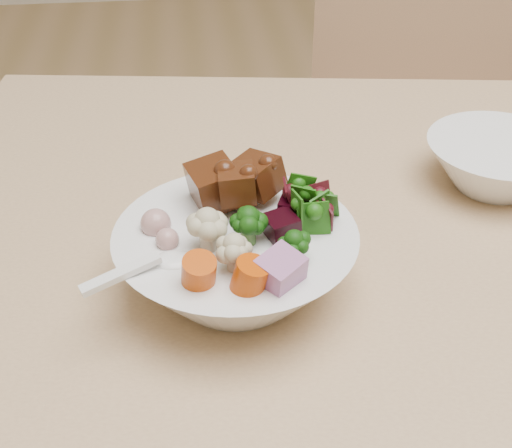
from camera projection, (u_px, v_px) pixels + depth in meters
name	position (u px, v px, depth m)	size (l,w,h in m)	color
chair_far	(425.00, 121.00, 1.21)	(0.50, 0.50, 0.89)	tan
food_bowl	(238.00, 256.00, 0.57)	(0.19, 0.19, 0.10)	white
soup_spoon	(160.00, 265.00, 0.52)	(0.09, 0.05, 0.02)	white
side_bowl	(496.00, 164.00, 0.71)	(0.14, 0.14, 0.05)	white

